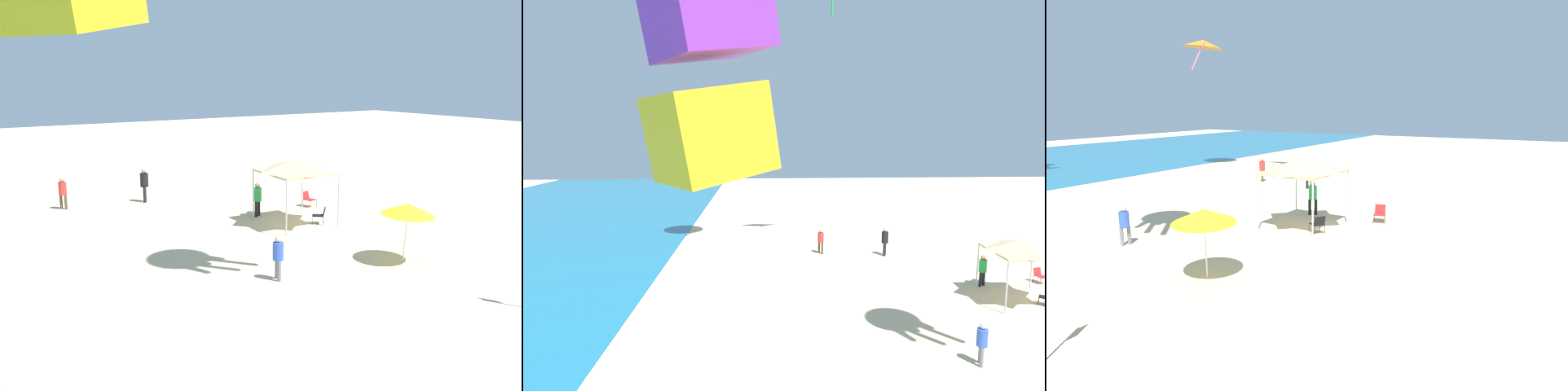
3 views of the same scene
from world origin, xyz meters
TOP-DOWN VIEW (x-y plane):
  - canopy_tent at (1.07, 2.43)m, footprint 3.29×3.10m
  - folding_chair_left_of_tent at (3.57, -0.29)m, footprint 0.73×0.65m
  - person_by_tent at (9.40, 6.73)m, footprint 0.48×0.46m
  - person_beachcomber at (-4.62, 7.31)m, footprint 0.41×0.38m
  - person_watching_sky at (3.27, 3.15)m, footprint 0.41×0.42m
  - person_near_umbrella at (10.11, 10.99)m, footprint 0.41×0.41m
  - kite_box_purple at (-12.31, 15.90)m, footprint 2.04×2.09m
  - kite_delta_orange at (13.37, 18.98)m, footprint 4.35×4.37m

SIDE VIEW (x-z plane):
  - folding_chair_left_of_tent at x=3.57m, z-range 0.06..0.88m
  - person_beachcomber at x=-4.62m, z-range 0.14..1.74m
  - person_near_umbrella at x=10.11m, z-range 0.15..1.88m
  - person_watching_sky at x=3.27m, z-range 0.15..1.88m
  - person_by_tent at x=9.40m, z-range 0.17..2.08m
  - canopy_tent at x=1.07m, z-range 1.22..4.32m
  - kite_box_purple at x=-12.31m, z-range 7.51..10.68m
  - kite_delta_orange at x=13.37m, z-range 9.08..11.72m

